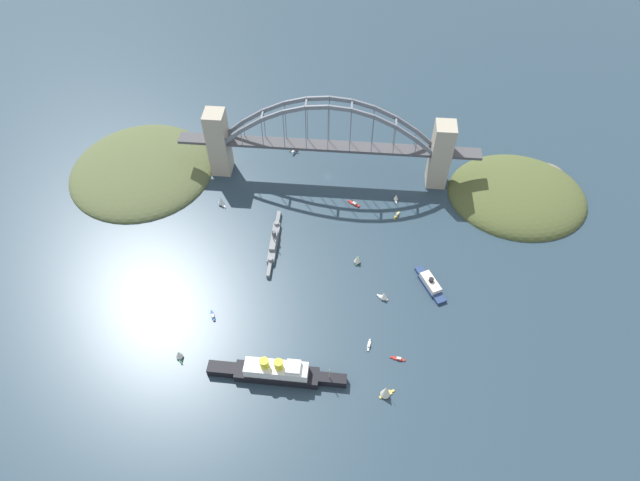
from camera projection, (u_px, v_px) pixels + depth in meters
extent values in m
plane|color=#283D4C|center=(328.00, 176.00, 464.15)|extent=(1400.00, 1400.00, 0.00)
cube|color=#ADA38E|center=(440.00, 155.00, 436.57)|extent=(15.94, 17.50, 59.28)
cube|color=#ADA38E|center=(219.00, 143.00, 446.29)|extent=(15.94, 17.50, 59.28)
cube|color=#47474C|center=(328.00, 146.00, 439.17)|extent=(164.35, 12.44, 2.40)
cube|color=#47474C|center=(466.00, 154.00, 433.23)|extent=(24.00, 12.44, 2.40)
cube|color=#47474C|center=(194.00, 139.00, 445.11)|extent=(24.00, 12.44, 2.40)
cube|color=slate|center=(426.00, 139.00, 432.80)|extent=(19.34, 1.80, 17.48)
cube|color=slate|center=(406.00, 125.00, 423.45)|extent=(19.03, 1.80, 14.37)
cube|color=slate|center=(385.00, 113.00, 416.68)|extent=(18.63, 1.80, 11.25)
cube|color=slate|center=(363.00, 104.00, 412.48)|extent=(18.13, 1.80, 8.10)
cube|color=slate|center=(341.00, 100.00, 410.84)|extent=(17.54, 1.80, 4.86)
cube|color=slate|center=(318.00, 98.00, 411.77)|extent=(17.54, 1.80, 4.86)
cube|color=slate|center=(296.00, 101.00, 415.26)|extent=(18.13, 1.80, 8.10)
cube|color=slate|center=(274.00, 107.00, 421.33)|extent=(18.63, 1.80, 11.25)
cube|color=slate|center=(253.00, 117.00, 429.96)|extent=(19.03, 1.80, 14.37)
cube|color=slate|center=(233.00, 129.00, 441.16)|extent=(19.34, 1.80, 17.48)
cube|color=slate|center=(427.00, 149.00, 425.63)|extent=(19.34, 1.80, 17.48)
cube|color=slate|center=(407.00, 134.00, 416.29)|extent=(19.03, 1.80, 14.37)
cube|color=slate|center=(385.00, 122.00, 409.51)|extent=(18.63, 1.80, 11.25)
cube|color=slate|center=(363.00, 113.00, 405.31)|extent=(18.13, 1.80, 8.10)
cube|color=slate|center=(340.00, 109.00, 403.67)|extent=(17.54, 1.80, 4.86)
cube|color=slate|center=(317.00, 107.00, 404.60)|extent=(17.54, 1.80, 4.86)
cube|color=slate|center=(294.00, 110.00, 408.10)|extent=(18.13, 1.80, 8.10)
cube|color=slate|center=(272.00, 116.00, 414.16)|extent=(18.63, 1.80, 11.25)
cube|color=slate|center=(251.00, 125.00, 422.79)|extent=(19.03, 1.80, 14.37)
cube|color=slate|center=(231.00, 138.00, 433.99)|extent=(19.34, 1.80, 17.48)
cube|color=slate|center=(436.00, 152.00, 434.52)|extent=(1.40, 11.20, 1.40)
cube|color=slate|center=(396.00, 122.00, 415.84)|extent=(1.40, 11.20, 1.40)
cube|color=slate|center=(352.00, 106.00, 407.43)|extent=(1.40, 11.20, 1.40)
cube|color=slate|center=(306.00, 103.00, 409.29)|extent=(1.40, 11.20, 1.40)
cube|color=slate|center=(262.00, 115.00, 421.42)|extent=(1.40, 11.20, 1.40)
cube|color=slate|center=(223.00, 140.00, 443.82)|extent=(1.40, 11.20, 1.40)
cylinder|color=slate|center=(415.00, 138.00, 432.80)|extent=(0.56, 0.56, 13.87)
cylinder|color=slate|center=(416.00, 147.00, 425.63)|extent=(0.56, 0.56, 13.87)
cylinder|color=slate|center=(394.00, 131.00, 429.24)|extent=(0.56, 0.56, 25.60)
cylinder|color=slate|center=(394.00, 140.00, 422.07)|extent=(0.56, 0.56, 25.60)
cylinder|color=slate|center=(373.00, 126.00, 426.96)|extent=(0.56, 0.56, 33.97)
cylinder|color=slate|center=(373.00, 135.00, 419.79)|extent=(0.56, 0.56, 33.97)
cylinder|color=slate|center=(351.00, 122.00, 425.96)|extent=(0.56, 0.56, 39.00)
cylinder|color=slate|center=(350.00, 131.00, 418.79)|extent=(0.56, 0.56, 39.00)
cylinder|color=slate|center=(329.00, 120.00, 426.25)|extent=(0.56, 0.56, 40.67)
cylinder|color=slate|center=(328.00, 129.00, 419.08)|extent=(0.56, 0.56, 40.67)
cylinder|color=slate|center=(307.00, 120.00, 427.82)|extent=(0.56, 0.56, 39.00)
cylinder|color=slate|center=(306.00, 129.00, 420.65)|extent=(0.56, 0.56, 39.00)
cylinder|color=slate|center=(286.00, 121.00, 430.67)|extent=(0.56, 0.56, 33.97)
cylinder|color=slate|center=(284.00, 130.00, 423.51)|extent=(0.56, 0.56, 33.97)
cylinder|color=slate|center=(264.00, 124.00, 434.81)|extent=(0.56, 0.56, 25.60)
cylinder|color=slate|center=(262.00, 133.00, 427.65)|extent=(0.56, 0.56, 25.60)
cylinder|color=slate|center=(244.00, 129.00, 440.24)|extent=(0.56, 0.56, 13.87)
cylinder|color=slate|center=(241.00, 138.00, 433.07)|extent=(0.56, 0.56, 13.87)
ellipsoid|color=#4C562D|center=(516.00, 196.00, 448.16)|extent=(112.20, 98.96, 28.42)
ellipsoid|color=#756B5B|center=(542.00, 175.00, 464.22)|extent=(39.27, 29.69, 15.63)
ellipsoid|color=#515B38|center=(142.00, 171.00, 467.78)|extent=(121.24, 123.03, 25.13)
ellipsoid|color=#756B5B|center=(183.00, 147.00, 487.97)|extent=(42.43, 36.91, 13.82)
cube|color=black|center=(277.00, 374.00, 342.93)|extent=(53.12, 13.36, 6.36)
cube|color=black|center=(333.00, 380.00, 340.58)|extent=(17.76, 7.12, 6.36)
cube|color=black|center=(222.00, 369.00, 345.28)|extent=(17.79, 8.48, 6.36)
cube|color=white|center=(276.00, 369.00, 337.72)|extent=(39.86, 11.26, 7.24)
cube|color=white|center=(293.00, 367.00, 332.99)|extent=(8.91, 9.41, 3.20)
cylinder|color=yellow|center=(279.00, 365.00, 332.31)|extent=(5.54, 5.54, 6.54)
cylinder|color=yellow|center=(264.00, 363.00, 332.90)|extent=(5.54, 5.54, 6.54)
cylinder|color=tan|center=(329.00, 374.00, 334.46)|extent=(0.50, 0.50, 10.00)
cube|color=slate|center=(274.00, 243.00, 413.72)|extent=(5.66, 38.43, 3.64)
cube|color=slate|center=(269.00, 270.00, 397.33)|extent=(2.52, 12.81, 3.64)
cube|color=slate|center=(278.00, 218.00, 430.11)|extent=(3.02, 12.82, 3.64)
cube|color=slate|center=(274.00, 240.00, 411.34)|extent=(4.47, 19.22, 2.58)
cylinder|color=slate|center=(270.00, 259.00, 400.21)|extent=(3.83, 3.83, 2.20)
cylinder|color=slate|center=(277.00, 223.00, 422.75)|extent=(3.83, 3.83, 2.20)
cylinder|color=slate|center=(273.00, 235.00, 406.51)|extent=(0.60, 0.60, 10.00)
cylinder|color=#4C4C51|center=(274.00, 234.00, 411.12)|extent=(3.01, 3.01, 4.40)
cube|color=navy|center=(430.00, 285.00, 389.58)|extent=(17.14, 21.98, 2.52)
cube|color=navy|center=(421.00, 271.00, 397.57)|extent=(8.53, 8.81, 2.52)
cube|color=navy|center=(440.00, 299.00, 381.59)|extent=(9.61, 9.38, 2.52)
cube|color=beige|center=(431.00, 282.00, 387.28)|extent=(15.20, 19.88, 3.47)
cylinder|color=black|center=(431.00, 280.00, 385.03)|extent=(3.48, 3.48, 2.40)
cylinder|color=#B7B7B2|center=(294.00, 150.00, 484.90)|extent=(6.37, 3.01, 0.90)
cylinder|color=#B7B7B2|center=(293.00, 152.00, 483.24)|extent=(6.37, 3.01, 0.90)
cylinder|color=maroon|center=(294.00, 149.00, 484.15)|extent=(0.14, 0.14, 1.04)
cylinder|color=maroon|center=(293.00, 151.00, 482.50)|extent=(0.14, 0.14, 1.04)
ellipsoid|color=beige|center=(294.00, 149.00, 482.44)|extent=(8.23, 3.98, 1.27)
cylinder|color=maroon|center=(297.00, 150.00, 481.45)|extent=(1.16, 1.41, 1.21)
cube|color=beige|center=(295.00, 149.00, 481.75)|extent=(5.07, 10.29, 0.20)
cube|color=beige|center=(290.00, 148.00, 483.31)|extent=(2.35, 4.06, 0.12)
cube|color=maroon|center=(290.00, 147.00, 482.34)|extent=(1.08, 0.48, 1.50)
cube|color=silver|center=(396.00, 200.00, 444.66)|extent=(2.32, 4.19, 0.76)
cube|color=silver|center=(396.00, 203.00, 442.96)|extent=(0.98, 1.43, 0.76)
cube|color=silver|center=(395.00, 198.00, 446.36)|extent=(1.13, 1.45, 0.76)
cylinder|color=tan|center=(396.00, 198.00, 441.83)|extent=(0.16, 0.16, 6.06)
cone|color=silver|center=(396.00, 197.00, 442.81)|extent=(4.14, 4.14, 4.85)
cube|color=#2D6B3D|center=(357.00, 261.00, 404.24)|extent=(3.19, 5.47, 1.09)
cube|color=#2D6B3D|center=(358.00, 258.00, 406.36)|extent=(1.32, 1.87, 1.09)
cube|color=#2D6B3D|center=(356.00, 265.00, 402.12)|extent=(1.52, 1.91, 1.09)
cylinder|color=tan|center=(358.00, 257.00, 401.32)|extent=(0.16, 0.16, 7.22)
cone|color=silver|center=(357.00, 259.00, 400.67)|extent=(5.50, 5.50, 5.78)
cube|color=silver|center=(369.00, 345.00, 359.30)|extent=(2.46, 5.52, 0.93)
cube|color=silver|center=(370.00, 340.00, 361.54)|extent=(1.21, 1.89, 0.93)
cube|color=silver|center=(368.00, 350.00, 357.07)|extent=(1.41, 1.91, 0.93)
cube|color=beige|center=(369.00, 345.00, 358.04)|extent=(1.78, 2.83, 1.27)
cube|color=gold|center=(387.00, 394.00, 337.55)|extent=(7.19, 6.13, 0.73)
cube|color=gold|center=(393.00, 391.00, 338.85)|extent=(2.59, 2.35, 0.73)
cube|color=gold|center=(381.00, 397.00, 336.25)|extent=(2.74, 2.59, 0.73)
cylinder|color=tan|center=(388.00, 389.00, 332.87)|extent=(0.16, 0.16, 11.91)
cone|color=silver|center=(386.00, 391.00, 332.76)|extent=(8.28, 8.28, 9.53)
cube|color=silver|center=(382.00, 298.00, 383.41)|extent=(5.53, 4.37, 1.04)
cube|color=silver|center=(378.00, 295.00, 384.57)|extent=(1.97, 1.70, 1.04)
cube|color=silver|center=(386.00, 300.00, 382.25)|extent=(2.06, 1.88, 1.04)
cylinder|color=tan|center=(382.00, 294.00, 380.53)|extent=(0.16, 0.16, 6.85)
cone|color=white|center=(384.00, 295.00, 380.29)|extent=(6.24, 6.24, 5.48)
cube|color=#B2231E|center=(398.00, 359.00, 352.94)|extent=(6.20, 3.02, 0.88)
cube|color=#B2231E|center=(391.00, 357.00, 353.61)|extent=(2.14, 1.43, 0.88)
cube|color=#B2231E|center=(404.00, 360.00, 352.28)|extent=(2.18, 1.64, 0.88)
cube|color=beige|center=(399.00, 358.00, 352.03)|extent=(3.21, 2.09, 1.17)
cube|color=#234C8C|center=(213.00, 316.00, 373.71)|extent=(4.24, 5.64, 1.14)
cube|color=#234C8C|center=(212.00, 312.00, 375.79)|extent=(1.84, 2.09, 1.14)
cube|color=#234C8C|center=(214.00, 320.00, 371.63)|extent=(2.06, 2.19, 1.14)
cube|color=beige|center=(213.00, 316.00, 372.49)|extent=(2.71, 3.11, 1.01)
cube|color=#2D6B3D|center=(180.00, 358.00, 353.10)|extent=(4.08, 5.49, 1.06)
cube|color=#2D6B3D|center=(181.00, 363.00, 351.05)|extent=(1.57, 1.94, 1.06)
cube|color=#2D6B3D|center=(179.00, 354.00, 355.14)|extent=(1.73, 2.02, 1.06)
cylinder|color=tan|center=(179.00, 356.00, 349.79)|extent=(0.16, 0.16, 6.89)
cone|color=white|center=(179.00, 354.00, 350.95)|extent=(6.32, 6.32, 5.52)
cube|color=#B2231E|center=(354.00, 204.00, 442.12)|extent=(6.91, 5.70, 1.05)
cube|color=#B2231E|center=(349.00, 201.00, 443.80)|extent=(2.61, 2.38, 1.05)
cube|color=#B2231E|center=(358.00, 206.00, 440.44)|extent=(2.76, 2.63, 1.05)
cube|color=beige|center=(355.00, 203.00, 440.97)|extent=(3.88, 3.52, 1.14)
cube|color=gold|center=(397.00, 216.00, 433.71)|extent=(4.23, 5.83, 1.00)
cube|color=gold|center=(394.00, 219.00, 431.68)|extent=(1.77, 2.13, 1.00)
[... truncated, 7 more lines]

